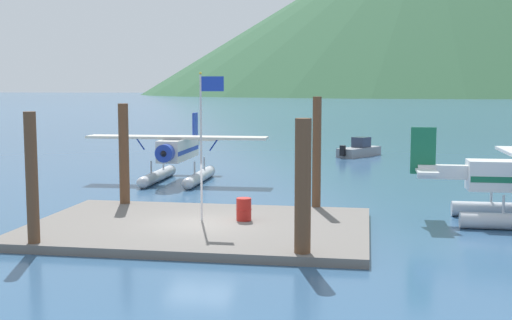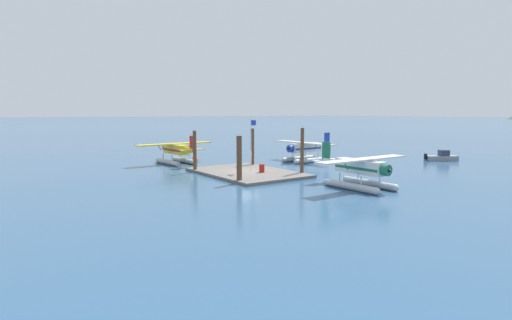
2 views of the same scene
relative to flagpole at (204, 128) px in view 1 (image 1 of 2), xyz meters
name	(u,v)px [view 1 (image 1 of 2)]	position (x,y,z in m)	size (l,w,h in m)	color
ground_plane	(199,231)	(-0.09, -0.57, -3.88)	(1200.00, 1200.00, 0.00)	#2D5175
dock_platform	(199,227)	(-0.09, -0.57, -3.73)	(12.74, 8.63, 0.30)	#66605B
piling_near_left	(32,182)	(-4.73, -4.52, -1.55)	(0.40, 0.40, 4.66)	brown
piling_near_right	(303,191)	(4.21, -4.35, -1.63)	(0.51, 0.51, 4.51)	brown
piling_far_left	(124,157)	(-4.46, 3.18, -1.51)	(0.44, 0.44, 4.74)	brown
piling_far_right	(317,156)	(4.02, 3.74, -1.36)	(0.38, 0.38, 5.05)	brown
flagpole	(204,128)	(0.00, 0.00, 0.00)	(0.95, 0.10, 5.73)	silver
fuel_drum	(244,209)	(1.48, 0.29, -3.14)	(0.62, 0.62, 0.88)	#AD1E19
mountain_ridge_centre_peak	(428,7)	(49.79, 501.60, 61.82)	(433.78, 433.78, 131.41)	#2D5638
seaplane_cream_bow_left	(178,155)	(-4.56, 11.97, -2.31)	(10.43, 7.98, 3.84)	#B7BABF
boat_grey_open_north	(360,150)	(5.59, 28.39, -3.40)	(3.51, 4.35, 1.50)	gray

